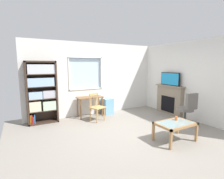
{
  "coord_description": "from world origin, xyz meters",
  "views": [
    {
      "loc": [
        -2.51,
        -3.68,
        1.82
      ],
      "look_at": [
        -0.12,
        0.65,
        1.11
      ],
      "focal_mm": 27.5,
      "sensor_mm": 36.0,
      "label": 1
    }
  ],
  "objects": [
    {
      "name": "sippy_cup",
      "position": [
        0.9,
        -0.84,
        0.5
      ],
      "size": [
        0.07,
        0.07,
        0.09
      ],
      "primitive_type": "cylinder",
      "color": "orange",
      "rests_on": "coffee_table"
    },
    {
      "name": "fireplace",
      "position": [
        2.39,
        0.77,
        0.54
      ],
      "size": [
        0.26,
        1.22,
        1.08
      ],
      "color": "gray",
      "rests_on": "ground"
    },
    {
      "name": "desk_under_window",
      "position": [
        -0.33,
        1.88,
        0.59
      ],
      "size": [
        0.9,
        0.43,
        0.71
      ],
      "color": "brown",
      "rests_on": "ground"
    },
    {
      "name": "bookshelf",
      "position": [
        -1.89,
        1.99,
        1.05
      ],
      "size": [
        0.9,
        0.38,
        1.95
      ],
      "color": "#38281E",
      "rests_on": "ground"
    },
    {
      "name": "wall_right",
      "position": [
        2.55,
        0.0,
        1.31
      ],
      "size": [
        0.12,
        4.67,
        2.62
      ],
      "primitive_type": "cube",
      "color": "silver",
      "rests_on": "ground"
    },
    {
      "name": "wall_back_with_window",
      "position": [
        0.03,
        2.23,
        1.29
      ],
      "size": [
        4.97,
        0.15,
        2.62
      ],
      "color": "silver",
      "rests_on": "ground"
    },
    {
      "name": "plastic_drawer_unit",
      "position": [
        0.39,
        1.93,
        0.29
      ],
      "size": [
        0.35,
        0.4,
        0.58
      ],
      "primitive_type": "cube",
      "color": "#72ADDB",
      "rests_on": "ground"
    },
    {
      "name": "tv",
      "position": [
        2.37,
        0.77,
        1.32
      ],
      "size": [
        0.06,
        0.84,
        0.47
      ],
      "color": "black",
      "rests_on": "fireplace"
    },
    {
      "name": "ground",
      "position": [
        0.0,
        0.0,
        -0.01
      ],
      "size": [
        5.97,
        5.47,
        0.02
      ],
      "primitive_type": "cube",
      "color": "gray"
    },
    {
      "name": "coffee_table",
      "position": [
        0.72,
        -0.96,
        0.38
      ],
      "size": [
        0.91,
        0.6,
        0.45
      ],
      "color": "#8C9E99",
      "rests_on": "ground"
    },
    {
      "name": "wooden_chair",
      "position": [
        -0.31,
        1.37,
        0.46
      ],
      "size": [
        0.53,
        0.52,
        0.9
      ],
      "color": "tan",
      "rests_on": "ground"
    },
    {
      "name": "office_chair",
      "position": [
        1.93,
        -0.38,
        0.55
      ],
      "size": [
        0.57,
        0.58,
        1.0
      ],
      "color": "slate",
      "rests_on": "ground"
    }
  ]
}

